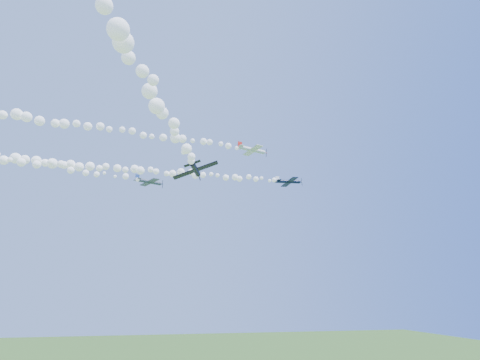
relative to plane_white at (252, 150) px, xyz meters
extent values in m
cylinder|color=silver|center=(-0.24, -0.05, 0.01)|extent=(6.85, 2.06, 1.39)
cone|color=silver|center=(3.33, 0.65, -0.23)|extent=(0.98, 1.03, 0.95)
cone|color=red|center=(3.83, 0.74, -0.26)|extent=(0.40, 0.37, 0.34)
cube|color=black|center=(3.70, 0.72, -0.26)|extent=(0.23, 0.19, 2.14)
cube|color=silver|center=(0.02, 0.01, -0.14)|extent=(3.23, 8.48, 0.48)
cube|color=silver|center=(-3.21, -0.63, 0.27)|extent=(1.49, 3.05, 0.23)
cube|color=red|center=(-3.26, -0.65, 0.89)|extent=(1.16, 0.32, 1.42)
sphere|color=black|center=(0.72, 0.13, 0.37)|extent=(1.00, 0.96, 0.88)
cylinder|color=#0B1432|center=(12.60, 10.44, -4.36)|extent=(6.76, 1.80, 1.26)
cone|color=#0B1432|center=(16.19, 10.71, -4.18)|extent=(0.93, 0.99, 0.93)
cone|color=white|center=(16.69, 10.75, -4.16)|extent=(0.39, 0.35, 0.33)
cube|color=black|center=(16.56, 10.74, -4.17)|extent=(0.18, 0.27, 2.11)
cube|color=#0B1432|center=(12.88, 10.45, -4.48)|extent=(2.26, 8.31, 0.69)
cube|color=#0B1432|center=(9.61, 10.22, -4.46)|extent=(1.15, 2.95, 0.29)
cube|color=white|center=(9.49, 10.24, -3.85)|extent=(1.13, 0.25, 1.39)
sphere|color=black|center=(13.52, 10.53, -3.90)|extent=(0.90, 0.90, 0.88)
cylinder|color=#3D4559|center=(-23.94, -3.28, -10.33)|extent=(5.38, 3.15, 0.79)
cone|color=#3D4559|center=(-21.21, -1.97, -10.34)|extent=(0.91, 0.96, 0.75)
cone|color=navy|center=(-20.83, -1.79, -10.34)|extent=(0.37, 0.36, 0.26)
cube|color=black|center=(-20.93, -1.84, -10.34)|extent=(0.10, 0.15, 1.77)
cube|color=#3D4559|center=(-23.73, -3.18, -10.44)|extent=(4.24, 6.83, 0.17)
cube|color=#3D4559|center=(-26.22, -4.36, -10.28)|extent=(1.76, 2.53, 0.09)
cube|color=navy|center=(-26.28, -4.39, -9.77)|extent=(0.84, 0.46, 1.12)
sphere|color=black|center=(-23.23, -2.93, -9.98)|extent=(0.90, 0.90, 0.68)
cylinder|color=black|center=(-16.86, -31.38, -15.64)|extent=(1.26, 5.72, 0.84)
cone|color=black|center=(-16.05, -28.42, -15.62)|extent=(0.81, 0.73, 0.76)
cone|color=#C09016|center=(-15.94, -28.01, -15.61)|extent=(0.29, 0.31, 0.27)
cube|color=black|center=(-15.97, -28.12, -15.61)|extent=(0.73, 0.23, 1.73)
cube|color=black|center=(-16.76, -31.17, -15.75)|extent=(6.74, 3.13, 2.54)
cube|color=black|center=(-17.55, -33.84, -15.62)|extent=(2.46, 1.40, 0.92)
cube|color=#C09016|center=(-17.74, -33.87, -15.13)|extent=(0.69, 0.98, 1.10)
sphere|color=black|center=(-16.77, -30.58, -15.30)|extent=(1.02, 0.88, 0.88)
camera|label=1|loc=(-22.63, -88.32, -33.47)|focal=30.00mm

